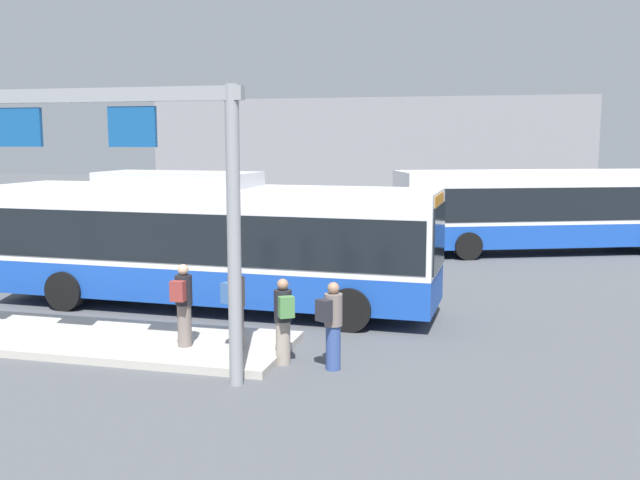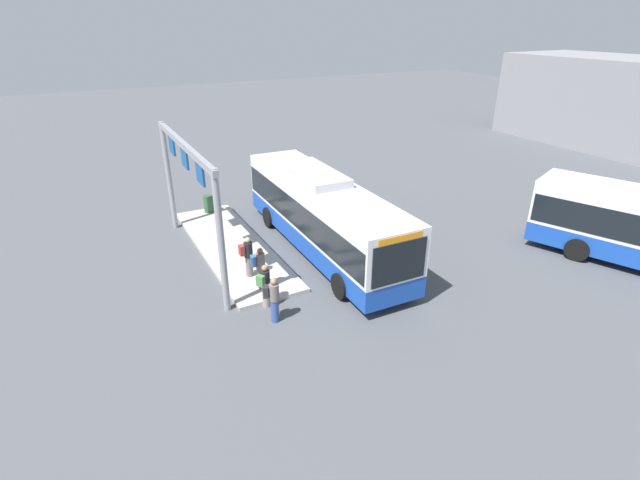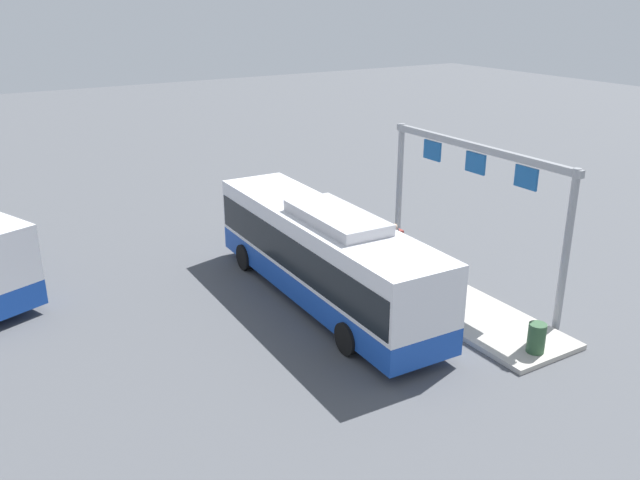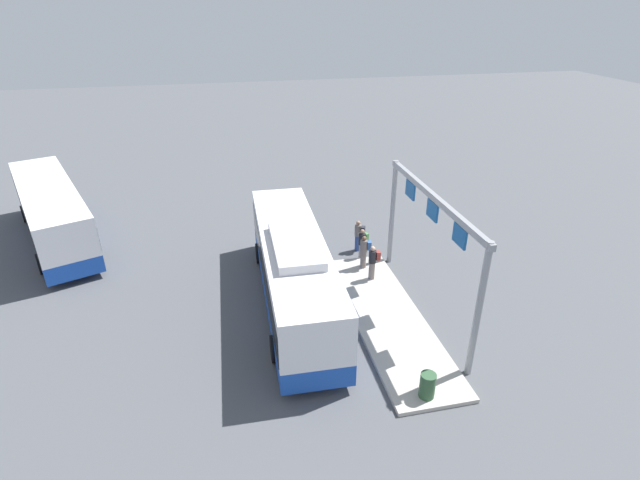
{
  "view_description": "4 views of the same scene",
  "coord_description": "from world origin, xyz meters",
  "px_view_note": "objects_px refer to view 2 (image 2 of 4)",
  "views": [
    {
      "loc": [
        7.04,
        -16.71,
        4.3
      ],
      "look_at": [
        2.85,
        -0.08,
        1.87
      ],
      "focal_mm": 40.37,
      "sensor_mm": 36.0,
      "label": 1
    },
    {
      "loc": [
        16.67,
        -8.97,
        9.43
      ],
      "look_at": [
        2.1,
        -1.23,
        1.62
      ],
      "focal_mm": 26.45,
      "sensor_mm": 36.0,
      "label": 2
    },
    {
      "loc": [
        -17.71,
        10.95,
        9.99
      ],
      "look_at": [
        1.15,
        -0.59,
        1.74
      ],
      "focal_mm": 37.35,
      "sensor_mm": 36.0,
      "label": 3
    },
    {
      "loc": [
        -17.32,
        2.66,
        11.93
      ],
      "look_at": [
        2.96,
        -1.78,
        1.4
      ],
      "focal_mm": 27.25,
      "sensor_mm": 36.0,
      "label": 4
    }
  ],
  "objects_px": {
    "person_boarding": "(265,285)",
    "person_waiting_mid": "(248,256)",
    "bus_main": "(322,212)",
    "person_waiting_near": "(273,299)",
    "person_waiting_far": "(260,267)",
    "trash_bin": "(209,204)"
  },
  "relations": [
    {
      "from": "trash_bin",
      "to": "bus_main",
      "type": "bearing_deg",
      "value": 27.01
    },
    {
      "from": "person_waiting_mid",
      "to": "trash_bin",
      "type": "relative_size",
      "value": 1.86
    },
    {
      "from": "person_boarding",
      "to": "person_waiting_mid",
      "type": "bearing_deg",
      "value": 54.11
    },
    {
      "from": "person_waiting_far",
      "to": "trash_bin",
      "type": "bearing_deg",
      "value": 99.07
    },
    {
      "from": "person_waiting_near",
      "to": "person_waiting_mid",
      "type": "distance_m",
      "value": 3.12
    },
    {
      "from": "person_waiting_near",
      "to": "person_waiting_far",
      "type": "xyz_separation_m",
      "value": [
        -2.02,
        0.32,
        0.16
      ]
    },
    {
      "from": "person_boarding",
      "to": "trash_bin",
      "type": "bearing_deg",
      "value": 54.07
    },
    {
      "from": "person_boarding",
      "to": "trash_bin",
      "type": "xyz_separation_m",
      "value": [
        -9.57,
        0.68,
        -0.28
      ]
    },
    {
      "from": "person_waiting_mid",
      "to": "person_boarding",
      "type": "bearing_deg",
      "value": -94.23
    },
    {
      "from": "bus_main",
      "to": "person_boarding",
      "type": "xyz_separation_m",
      "value": [
        3.12,
        -3.97,
        -0.92
      ]
    },
    {
      "from": "person_boarding",
      "to": "person_waiting_near",
      "type": "distance_m",
      "value": 0.98
    },
    {
      "from": "bus_main",
      "to": "trash_bin",
      "type": "bearing_deg",
      "value": -151.48
    },
    {
      "from": "person_waiting_far",
      "to": "person_waiting_near",
      "type": "bearing_deg",
      "value": -86.76
    },
    {
      "from": "trash_bin",
      "to": "person_waiting_mid",
      "type": "bearing_deg",
      "value": -4.07
    },
    {
      "from": "person_boarding",
      "to": "person_waiting_far",
      "type": "height_order",
      "value": "person_waiting_far"
    },
    {
      "from": "person_waiting_far",
      "to": "trash_bin",
      "type": "xyz_separation_m",
      "value": [
        -8.52,
        0.45,
        -0.44
      ]
    },
    {
      "from": "bus_main",
      "to": "person_waiting_far",
      "type": "relative_size",
      "value": 6.86
    },
    {
      "from": "person_waiting_near",
      "to": "trash_bin",
      "type": "distance_m",
      "value": 10.57
    },
    {
      "from": "person_boarding",
      "to": "person_waiting_mid",
      "type": "height_order",
      "value": "person_waiting_mid"
    },
    {
      "from": "person_boarding",
      "to": "person_waiting_far",
      "type": "bearing_deg",
      "value": 45.87
    },
    {
      "from": "bus_main",
      "to": "person_waiting_near",
      "type": "relative_size",
      "value": 6.86
    },
    {
      "from": "person_waiting_near",
      "to": "person_waiting_far",
      "type": "relative_size",
      "value": 1.0
    }
  ]
}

